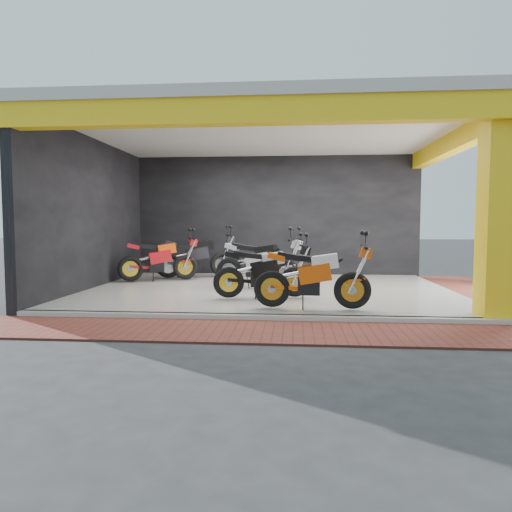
% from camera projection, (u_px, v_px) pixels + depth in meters
% --- Properties ---
extents(ground, '(80.00, 80.00, 0.00)m').
position_uv_depth(ground, '(263.00, 309.00, 8.31)').
color(ground, '#2D2D30').
rests_on(ground, ground).
extents(showroom_floor, '(8.00, 6.00, 0.10)m').
position_uv_depth(showroom_floor, '(269.00, 290.00, 10.30)').
color(showroom_floor, silver).
rests_on(showroom_floor, ground).
extents(showroom_ceiling, '(8.40, 6.40, 0.20)m').
position_uv_depth(showroom_ceiling, '(269.00, 131.00, 10.05)').
color(showroom_ceiling, beige).
rests_on(showroom_ceiling, corner_column).
extents(back_wall, '(8.20, 0.20, 3.50)m').
position_uv_depth(back_wall, '(275.00, 217.00, 13.26)').
color(back_wall, black).
rests_on(back_wall, ground).
extents(left_wall, '(0.20, 6.20, 3.50)m').
position_uv_depth(left_wall, '(92.00, 215.00, 10.53)').
color(left_wall, black).
rests_on(left_wall, ground).
extents(corner_column, '(0.50, 0.50, 3.50)m').
position_uv_depth(corner_column, '(498.00, 211.00, 7.13)').
color(corner_column, yellow).
rests_on(corner_column, ground).
extents(header_beam_front, '(8.40, 0.30, 0.40)m').
position_uv_depth(header_beam_front, '(258.00, 111.00, 7.09)').
color(header_beam_front, yellow).
rests_on(header_beam_front, corner_column).
extents(header_beam_right, '(0.30, 6.40, 0.40)m').
position_uv_depth(header_beam_right, '(456.00, 142.00, 9.73)').
color(header_beam_right, yellow).
rests_on(header_beam_right, corner_column).
extents(floor_kerb, '(8.00, 0.20, 0.10)m').
position_uv_depth(floor_kerb, '(258.00, 318.00, 7.30)').
color(floor_kerb, silver).
rests_on(floor_kerb, ground).
extents(paver_front, '(9.00, 1.40, 0.03)m').
position_uv_depth(paver_front, '(254.00, 331.00, 6.52)').
color(paver_front, brown).
rests_on(paver_front, ground).
extents(paver_right, '(1.40, 7.00, 0.03)m').
position_uv_depth(paver_right, '(489.00, 295.00, 9.89)').
color(paver_right, brown).
rests_on(paver_right, ground).
extents(moto_hero, '(2.13, 0.86, 1.28)m').
position_uv_depth(moto_hero, '(353.00, 272.00, 7.63)').
color(moto_hero, '#DD4F09').
rests_on(moto_hero, showroom_floor).
extents(moto_row_a, '(2.11, 1.08, 1.23)m').
position_uv_depth(moto_row_a, '(295.00, 267.00, 8.91)').
color(moto_row_a, black).
rests_on(moto_row_a, showroom_floor).
extents(moto_row_b, '(2.33, 1.46, 1.34)m').
position_uv_depth(moto_row_b, '(287.00, 260.00, 9.96)').
color(moto_row_b, '#B1B4B9').
rests_on(moto_row_b, showroom_floor).
extents(moto_row_c, '(2.25, 1.54, 1.29)m').
position_uv_depth(moto_row_c, '(185.00, 255.00, 11.75)').
color(moto_row_c, '#B4131A').
rests_on(moto_row_c, showroom_floor).
extents(moto_row_d, '(2.38, 1.47, 1.37)m').
position_uv_depth(moto_row_d, '(222.00, 252.00, 12.38)').
color(moto_row_d, black).
rests_on(moto_row_d, showroom_floor).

